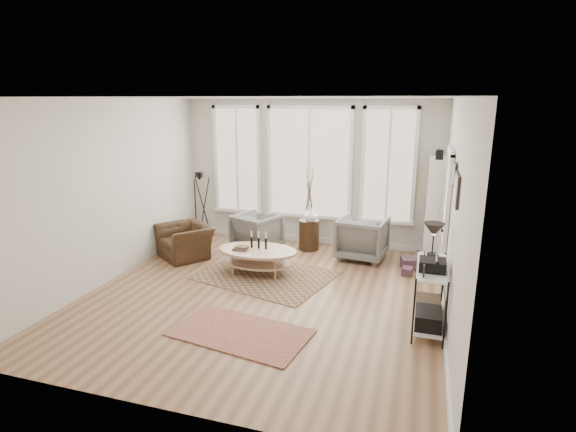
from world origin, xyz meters
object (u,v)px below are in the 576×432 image
(bookcase, at_px, (435,211))
(accent_chair, at_px, (185,241))
(side_table, at_px, (309,210))
(low_shelf, at_px, (430,289))
(armchair_right, at_px, (362,238))
(coffee_table, at_px, (257,255))
(armchair_left, at_px, (257,232))

(bookcase, xyz_separation_m, accent_chair, (-4.42, -1.06, -0.65))
(bookcase, height_order, side_table, bookcase)
(low_shelf, xyz_separation_m, accent_chair, (-4.37, 1.46, -0.21))
(side_table, bearing_deg, accent_chair, -152.61)
(armchair_right, bearing_deg, side_table, -4.16)
(bookcase, xyz_separation_m, coffee_table, (-2.83, -1.44, -0.62))
(coffee_table, bearing_deg, armchair_left, 110.81)
(low_shelf, relative_size, coffee_table, 0.96)
(low_shelf, distance_m, armchair_right, 2.63)
(low_shelf, bearing_deg, side_table, 131.37)
(armchair_right, height_order, side_table, side_table)
(bookcase, xyz_separation_m, armchair_right, (-1.24, -0.17, -0.56))
(low_shelf, distance_m, accent_chair, 4.61)
(armchair_right, distance_m, side_table, 1.17)
(low_shelf, relative_size, side_table, 0.78)
(armchair_right, bearing_deg, bookcase, -164.91)
(low_shelf, bearing_deg, accent_chair, 161.47)
(accent_chair, bearing_deg, armchair_left, 69.88)
(bookcase, bearing_deg, low_shelf, -91.28)
(accent_chair, bearing_deg, coffee_table, 21.63)
(bookcase, distance_m, side_table, 2.31)
(coffee_table, distance_m, side_table, 1.64)
(bookcase, bearing_deg, side_table, 179.04)
(coffee_table, height_order, accent_chair, coffee_table)
(armchair_left, height_order, armchair_right, armchair_right)
(coffee_table, distance_m, armchair_left, 1.26)
(side_table, height_order, accent_chair, side_table)
(low_shelf, relative_size, armchair_left, 1.63)
(bookcase, distance_m, low_shelf, 2.56)
(coffee_table, height_order, armchair_left, armchair_left)
(armchair_left, xyz_separation_m, side_table, (0.97, 0.31, 0.44))
(bookcase, relative_size, armchair_left, 2.57)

